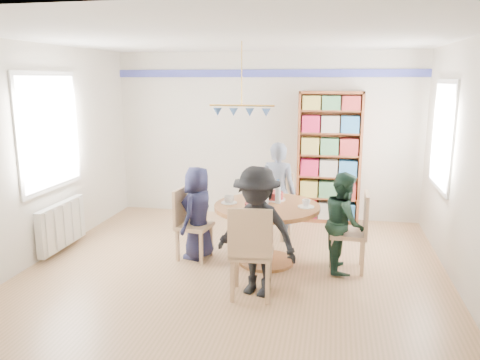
% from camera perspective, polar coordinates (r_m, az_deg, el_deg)
% --- Properties ---
extents(ground, '(5.00, 5.00, 0.00)m').
position_cam_1_polar(ground, '(5.68, -0.81, -11.26)').
color(ground, tan).
extents(room_shell, '(5.00, 5.00, 5.00)m').
position_cam_1_polar(room_shell, '(6.14, -1.53, 6.48)').
color(room_shell, white).
rests_on(room_shell, ground).
extents(radiator, '(0.12, 1.00, 0.60)m').
position_cam_1_polar(radiator, '(6.72, -20.91, -5.15)').
color(radiator, silver).
rests_on(radiator, ground).
extents(dining_table, '(1.30, 1.30, 0.75)m').
position_cam_1_polar(dining_table, '(5.81, 3.28, -4.90)').
color(dining_table, brown).
rests_on(dining_table, ground).
extents(chair_left, '(0.45, 0.45, 0.91)m').
position_cam_1_polar(chair_left, '(6.01, -6.27, -4.90)').
color(chair_left, tan).
rests_on(chair_left, ground).
extents(chair_right, '(0.43, 0.43, 0.96)m').
position_cam_1_polar(chair_right, '(5.76, 13.90, -5.70)').
color(chair_right, tan).
rests_on(chair_right, ground).
extents(chair_far, '(0.50, 0.50, 0.93)m').
position_cam_1_polar(chair_far, '(6.84, 4.59, -2.65)').
color(chair_far, tan).
rests_on(chair_far, ground).
extents(chair_near, '(0.48, 0.48, 1.01)m').
position_cam_1_polar(chair_near, '(4.86, 1.34, -8.34)').
color(chair_near, tan).
rests_on(chair_near, ground).
extents(person_left, '(0.50, 0.65, 1.19)m').
position_cam_1_polar(person_left, '(5.99, -5.17, -4.00)').
color(person_left, black).
rests_on(person_left, ground).
extents(person_right, '(0.52, 0.63, 1.20)m').
position_cam_1_polar(person_right, '(5.71, 12.54, -5.02)').
color(person_right, '#172F23').
rests_on(person_right, ground).
extents(person_far, '(0.55, 0.39, 1.42)m').
position_cam_1_polar(person_far, '(6.59, 4.58, -1.47)').
color(person_far, gray).
rests_on(person_far, ground).
extents(person_near, '(1.01, 0.75, 1.39)m').
position_cam_1_polar(person_near, '(4.93, 2.08, -6.33)').
color(person_near, black).
rests_on(person_near, ground).
extents(bookshelf, '(0.99, 0.30, 2.08)m').
position_cam_1_polar(bookshelf, '(7.54, 10.80, 2.54)').
color(bookshelf, brown).
rests_on(bookshelf, ground).
extents(tableware, '(1.15, 1.15, 0.30)m').
position_cam_1_polar(tableware, '(5.76, 3.10, -2.34)').
color(tableware, white).
rests_on(tableware, dining_table).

